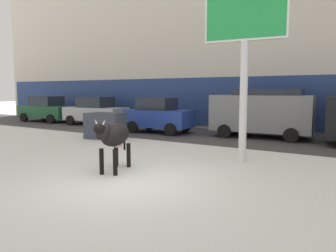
{
  "coord_description": "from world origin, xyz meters",
  "views": [
    {
      "loc": [
        4.97,
        -6.0,
        2.23
      ],
      "look_at": [
        -0.48,
        2.71,
        1.1
      ],
      "focal_mm": 34.33,
      "sensor_mm": 36.0,
      "label": 1
    }
  ],
  "objects_px": {
    "cow_black": "(114,136)",
    "car_blue_hatchback": "(159,115)",
    "car_darkgreen_sedan": "(47,109)",
    "car_silver_sedan": "(96,111)",
    "car_grey_van": "(262,112)",
    "pedestrian_by_cars": "(266,116)",
    "dumpster": "(105,126)",
    "pedestrian_near_billboard": "(275,116)",
    "billboard": "(245,22)"
  },
  "relations": [
    {
      "from": "cow_black",
      "to": "car_darkgreen_sedan",
      "type": "bearing_deg",
      "value": 148.85
    },
    {
      "from": "car_darkgreen_sedan",
      "to": "pedestrian_by_cars",
      "type": "relative_size",
      "value": 2.49
    },
    {
      "from": "cow_black",
      "to": "billboard",
      "type": "xyz_separation_m",
      "value": [
        2.59,
        3.08,
        3.32
      ]
    },
    {
      "from": "car_darkgreen_sedan",
      "to": "cow_black",
      "type": "bearing_deg",
      "value": -31.15
    },
    {
      "from": "billboard",
      "to": "car_grey_van",
      "type": "relative_size",
      "value": 1.18
    },
    {
      "from": "car_darkgreen_sedan",
      "to": "car_silver_sedan",
      "type": "distance_m",
      "value": 4.67
    },
    {
      "from": "cow_black",
      "to": "dumpster",
      "type": "relative_size",
      "value": 1.13
    },
    {
      "from": "car_darkgreen_sedan",
      "to": "car_grey_van",
      "type": "bearing_deg",
      "value": 1.08
    },
    {
      "from": "cow_black",
      "to": "car_silver_sedan",
      "type": "distance_m",
      "value": 12.51
    },
    {
      "from": "billboard",
      "to": "pedestrian_near_billboard",
      "type": "xyz_separation_m",
      "value": [
        -0.93,
        7.87,
        -3.43
      ]
    },
    {
      "from": "car_grey_van",
      "to": "dumpster",
      "type": "distance_m",
      "value": 7.44
    },
    {
      "from": "cow_black",
      "to": "car_blue_hatchback",
      "type": "relative_size",
      "value": 0.54
    },
    {
      "from": "car_silver_sedan",
      "to": "car_grey_van",
      "type": "xyz_separation_m",
      "value": [
        10.77,
        0.11,
        0.33
      ]
    },
    {
      "from": "cow_black",
      "to": "car_grey_van",
      "type": "xyz_separation_m",
      "value": [
        1.61,
        8.64,
        0.25
      ]
    },
    {
      "from": "car_darkgreen_sedan",
      "to": "car_blue_hatchback",
      "type": "height_order",
      "value": "car_blue_hatchback"
    },
    {
      "from": "pedestrian_by_cars",
      "to": "dumpster",
      "type": "relative_size",
      "value": 1.02
    },
    {
      "from": "car_silver_sedan",
      "to": "car_grey_van",
      "type": "height_order",
      "value": "car_grey_van"
    },
    {
      "from": "billboard",
      "to": "pedestrian_by_cars",
      "type": "relative_size",
      "value": 3.21
    },
    {
      "from": "cow_black",
      "to": "car_grey_van",
      "type": "bearing_deg",
      "value": 79.43
    },
    {
      "from": "car_silver_sedan",
      "to": "pedestrian_by_cars",
      "type": "xyz_separation_m",
      "value": [
        10.35,
        2.42,
        -0.03
      ]
    },
    {
      "from": "car_silver_sedan",
      "to": "car_blue_hatchback",
      "type": "bearing_deg",
      "value": -9.89
    },
    {
      "from": "car_darkgreen_sedan",
      "to": "car_grey_van",
      "type": "xyz_separation_m",
      "value": [
        15.43,
        0.29,
        0.33
      ]
    },
    {
      "from": "cow_black",
      "to": "car_darkgreen_sedan",
      "type": "relative_size",
      "value": 0.45
    },
    {
      "from": "billboard",
      "to": "dumpster",
      "type": "bearing_deg",
      "value": 168.83
    },
    {
      "from": "car_grey_van",
      "to": "cow_black",
      "type": "bearing_deg",
      "value": -100.57
    },
    {
      "from": "cow_black",
      "to": "pedestrian_by_cars",
      "type": "distance_m",
      "value": 11.02
    },
    {
      "from": "car_silver_sedan",
      "to": "car_blue_hatchback",
      "type": "height_order",
      "value": "car_blue_hatchback"
    },
    {
      "from": "car_blue_hatchback",
      "to": "pedestrian_near_billboard",
      "type": "height_order",
      "value": "car_blue_hatchback"
    },
    {
      "from": "car_darkgreen_sedan",
      "to": "pedestrian_by_cars",
      "type": "bearing_deg",
      "value": 9.83
    },
    {
      "from": "billboard",
      "to": "car_darkgreen_sedan",
      "type": "xyz_separation_m",
      "value": [
        -16.4,
        5.27,
        -3.41
      ]
    },
    {
      "from": "billboard",
      "to": "dumpster",
      "type": "height_order",
      "value": "billboard"
    },
    {
      "from": "cow_black",
      "to": "pedestrian_near_billboard",
      "type": "xyz_separation_m",
      "value": [
        1.65,
        10.95,
        -0.11
      ]
    },
    {
      "from": "car_silver_sedan",
      "to": "pedestrian_by_cars",
      "type": "relative_size",
      "value": 2.49
    },
    {
      "from": "car_silver_sedan",
      "to": "dumpster",
      "type": "xyz_separation_m",
      "value": [
        4.62,
        -4.04,
        -0.31
      ]
    },
    {
      "from": "car_silver_sedan",
      "to": "car_blue_hatchback",
      "type": "relative_size",
      "value": 1.2
    },
    {
      "from": "car_darkgreen_sedan",
      "to": "car_silver_sedan",
      "type": "relative_size",
      "value": 1.0
    },
    {
      "from": "car_silver_sedan",
      "to": "pedestrian_near_billboard",
      "type": "relative_size",
      "value": 2.49
    },
    {
      "from": "pedestrian_by_cars",
      "to": "car_blue_hatchback",
      "type": "bearing_deg",
      "value": -144.57
    },
    {
      "from": "car_grey_van",
      "to": "dumpster",
      "type": "xyz_separation_m",
      "value": [
        -6.14,
        -4.16,
        -0.64
      ]
    },
    {
      "from": "car_silver_sedan",
      "to": "car_blue_hatchback",
      "type": "distance_m",
      "value": 5.66
    },
    {
      "from": "cow_black",
      "to": "car_grey_van",
      "type": "relative_size",
      "value": 0.41
    },
    {
      "from": "car_darkgreen_sedan",
      "to": "pedestrian_near_billboard",
      "type": "height_order",
      "value": "car_darkgreen_sedan"
    },
    {
      "from": "billboard",
      "to": "pedestrian_by_cars",
      "type": "height_order",
      "value": "billboard"
    },
    {
      "from": "pedestrian_near_billboard",
      "to": "dumpster",
      "type": "height_order",
      "value": "pedestrian_near_billboard"
    },
    {
      "from": "billboard",
      "to": "dumpster",
      "type": "relative_size",
      "value": 3.27
    },
    {
      "from": "billboard",
      "to": "car_silver_sedan",
      "type": "relative_size",
      "value": 1.29
    },
    {
      "from": "car_grey_van",
      "to": "pedestrian_by_cars",
      "type": "bearing_deg",
      "value": 100.19
    },
    {
      "from": "car_silver_sedan",
      "to": "car_grey_van",
      "type": "bearing_deg",
      "value": 0.59
    },
    {
      "from": "car_grey_van",
      "to": "pedestrian_by_cars",
      "type": "relative_size",
      "value": 2.72
    },
    {
      "from": "car_silver_sedan",
      "to": "dumpster",
      "type": "distance_m",
      "value": 6.15
    }
  ]
}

